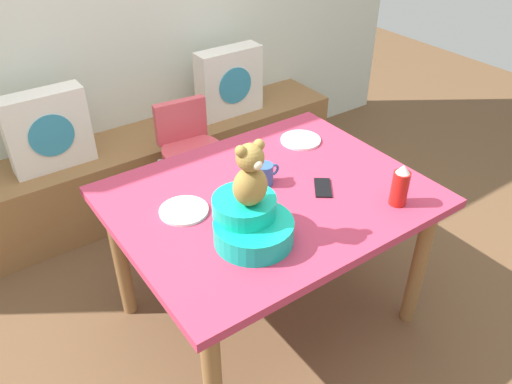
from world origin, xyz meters
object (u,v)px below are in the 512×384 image
at_px(pillow_floral_left, 48,131).
at_px(highchair, 192,153).
at_px(infant_seat_teal, 251,223).
at_px(ketchup_bottle, 400,186).
at_px(cell_phone, 323,188).
at_px(teddy_bear, 250,176).
at_px(pillow_floral_right, 229,82).
at_px(dinner_plate_far, 184,211).
at_px(dining_table, 269,211).
at_px(coffee_mug, 265,174).
at_px(dinner_plate_near, 301,140).

relative_size(pillow_floral_left, highchair, 0.56).
distance_m(pillow_floral_left, infant_seat_teal, 1.49).
bearing_deg(ketchup_bottle, cell_phone, 124.58).
distance_m(teddy_bear, ketchup_bottle, 0.67).
bearing_deg(infant_seat_teal, ketchup_bottle, -14.89).
relative_size(infant_seat_teal, ketchup_bottle, 1.78).
distance_m(pillow_floral_right, highchair, 0.69).
height_order(infant_seat_teal, dinner_plate_far, infant_seat_teal).
bearing_deg(dining_table, pillow_floral_left, 115.00).
height_order(highchair, infant_seat_teal, infant_seat_teal).
distance_m(dining_table, highchair, 0.84).
height_order(highchair, dinner_plate_far, highchair).
height_order(ketchup_bottle, coffee_mug, ketchup_bottle).
relative_size(teddy_bear, coffee_mug, 2.08).
relative_size(pillow_floral_right, teddy_bear, 1.76).
bearing_deg(ketchup_bottle, dinner_plate_near, 89.13).
relative_size(pillow_floral_left, ketchup_bottle, 2.38).
relative_size(infant_seat_teal, coffee_mug, 2.75).
xyz_separation_m(coffee_mug, dinner_plate_near, (0.37, 0.20, -0.04)).
xyz_separation_m(teddy_bear, coffee_mug, (0.26, 0.27, -0.23)).
bearing_deg(pillow_floral_left, pillow_floral_right, 0.00).
bearing_deg(cell_phone, coffee_mug, -7.03).
bearing_deg(cell_phone, dinner_plate_near, -78.68).
xyz_separation_m(pillow_floral_left, coffee_mug, (0.61, -1.17, 0.11)).
bearing_deg(dinner_plate_far, ketchup_bottle, -31.31).
height_order(coffee_mug, dinner_plate_far, coffee_mug).
bearing_deg(coffee_mug, pillow_floral_left, 117.51).
relative_size(coffee_mug, cell_phone, 0.83).
height_order(teddy_bear, dinner_plate_near, teddy_bear).
distance_m(dining_table, ketchup_bottle, 0.56).
relative_size(highchair, coffee_mug, 6.58).
bearing_deg(pillow_floral_right, coffee_mug, -115.71).
bearing_deg(dinner_plate_near, highchair, 121.24).
distance_m(highchair, ketchup_bottle, 1.27).
height_order(pillow_floral_right, teddy_bear, teddy_bear).
bearing_deg(pillow_floral_right, pillow_floral_left, 180.00).
relative_size(teddy_bear, dinner_plate_near, 1.25).
xyz_separation_m(ketchup_bottle, dinner_plate_near, (0.01, 0.64, -0.08)).
distance_m(pillow_floral_left, cell_phone, 1.56).
bearing_deg(dinner_plate_far, pillow_floral_left, 100.77).
bearing_deg(cell_phone, dining_table, 11.32).
xyz_separation_m(teddy_bear, ketchup_bottle, (0.62, -0.16, -0.19)).
distance_m(dinner_plate_near, dinner_plate_far, 0.78).
relative_size(dinner_plate_near, dinner_plate_far, 1.00).
distance_m(pillow_floral_right, dinner_plate_far, 1.49).
bearing_deg(dinner_plate_far, dinner_plate_near, 13.72).
height_order(ketchup_bottle, dinner_plate_near, ketchup_bottle).
height_order(pillow_floral_left, cell_phone, pillow_floral_left).
xyz_separation_m(dining_table, dinner_plate_far, (-0.36, 0.09, 0.10)).
distance_m(infant_seat_teal, dinner_plate_far, 0.32).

